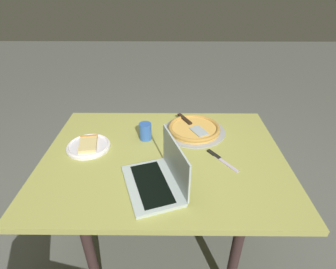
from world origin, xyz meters
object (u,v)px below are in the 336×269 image
dining_table (164,165)px  table_knife (219,158)px  laptop (159,177)px  pizza_tray (194,129)px  drink_cup (145,131)px  pizza_plate (88,145)px

dining_table → table_knife: (-0.30, 0.04, 0.08)m
table_knife → dining_table: bearing=-6.9°
laptop → pizza_tray: (-0.20, -0.49, -0.03)m
pizza_tray → drink_cup: size_ratio=3.79×
table_knife → pizza_plate: bearing=-8.0°
table_knife → drink_cup: (0.41, -0.20, 0.05)m
pizza_tray → table_knife: size_ratio=2.00×
pizza_tray → pizza_plate: bearing=16.6°
drink_cup → dining_table: bearing=124.3°
pizza_plate → table_knife: size_ratio=1.26×
table_knife → drink_cup: bearing=-25.8°
dining_table → laptop: bearing=86.5°
laptop → table_knife: size_ratio=2.05×
pizza_plate → pizza_tray: 0.64m
pizza_tray → drink_cup: drink_cup is taller
pizza_tray → drink_cup: bearing=16.3°
dining_table → pizza_tray: size_ratio=3.39×
dining_table → drink_cup: bearing=-55.7°
dining_table → pizza_plate: 0.44m
pizza_plate → drink_cup: (-0.32, -0.10, 0.04)m
laptop → table_knife: bearing=-147.2°
dining_table → drink_cup: (0.11, -0.16, 0.12)m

